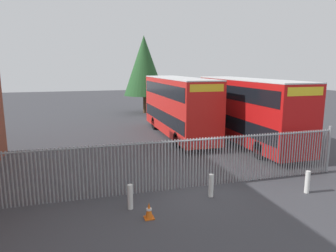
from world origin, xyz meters
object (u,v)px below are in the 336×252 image
object	(u,v)px
double_decker_bus_near_gate	(248,109)
bollard_near_right	(307,182)
bollard_center_front	(211,186)
double_decker_bus_behind_fence_left	(178,104)
bollard_near_left	(130,197)
traffic_cone_by_gate	(149,211)

from	to	relation	value
double_decker_bus_near_gate	bollard_near_right	world-z (taller)	double_decker_bus_near_gate
bollard_center_front	double_decker_bus_behind_fence_left	bearing A→B (deg)	78.81
bollard_near_left	bollard_center_front	bearing A→B (deg)	3.20
double_decker_bus_behind_fence_left	bollard_near_left	world-z (taller)	double_decker_bus_behind_fence_left
bollard_center_front	traffic_cone_by_gate	distance (m)	3.05
double_decker_bus_near_gate	bollard_center_front	world-z (taller)	double_decker_bus_near_gate
double_decker_bus_behind_fence_left	bollard_near_right	distance (m)	12.21
bollard_center_front	traffic_cone_by_gate	world-z (taller)	bollard_center_front
double_decker_bus_near_gate	bollard_near_left	distance (m)	12.14
double_decker_bus_behind_fence_left	traffic_cone_by_gate	distance (m)	13.43
double_decker_bus_near_gate	bollard_near_left	world-z (taller)	double_decker_bus_near_gate
double_decker_bus_near_gate	double_decker_bus_behind_fence_left	distance (m)	5.26
bollard_near_right	bollard_center_front	bearing A→B (deg)	169.29
double_decker_bus_near_gate	double_decker_bus_behind_fence_left	world-z (taller)	same
bollard_near_left	traffic_cone_by_gate	world-z (taller)	bollard_near_left
double_decker_bus_near_gate	traffic_cone_by_gate	world-z (taller)	double_decker_bus_near_gate
double_decker_bus_behind_fence_left	traffic_cone_by_gate	size ratio (longest dim) A/B	18.32
bollard_near_left	bollard_near_right	world-z (taller)	same
bollard_center_front	bollard_near_right	world-z (taller)	same
double_decker_bus_behind_fence_left	traffic_cone_by_gate	xyz separation A→B (m)	(-5.04, -12.26, -2.13)
bollard_center_front	traffic_cone_by_gate	bearing A→B (deg)	-158.66
bollard_near_left	bollard_near_right	size ratio (longest dim) A/B	1.00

